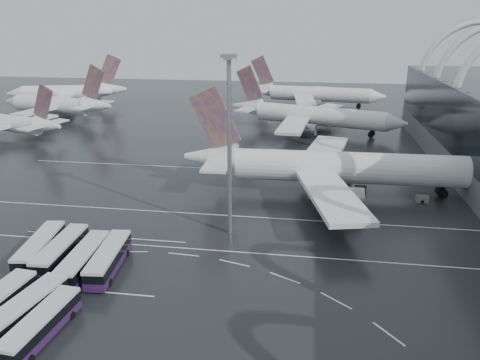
# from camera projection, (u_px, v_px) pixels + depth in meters

# --- Properties ---
(ground) EXTENTS (420.00, 420.00, 0.00)m
(ground) POSITION_uv_depth(u_px,v_px,m) (246.00, 247.00, 75.35)
(ground) COLOR black
(ground) RESTS_ON ground
(lane_marking_near) EXTENTS (120.00, 0.25, 0.01)m
(lane_marking_near) POSITION_uv_depth(u_px,v_px,m) (244.00, 252.00, 73.47)
(lane_marking_near) COLOR silver
(lane_marking_near) RESTS_ON ground
(lane_marking_mid) EXTENTS (120.00, 0.25, 0.01)m
(lane_marking_mid) POSITION_uv_depth(u_px,v_px,m) (255.00, 217.00, 86.56)
(lane_marking_mid) COLOR silver
(lane_marking_mid) RESTS_ON ground
(lane_marking_far) EXTENTS (120.00, 0.25, 0.01)m
(lane_marking_far) POSITION_uv_depth(u_px,v_px,m) (269.00, 171.00, 112.73)
(lane_marking_far) COLOR silver
(lane_marking_far) RESTS_ON ground
(bus_bay_line_south) EXTENTS (28.00, 0.25, 0.01)m
(bus_bay_line_south) POSITION_uv_depth(u_px,v_px,m) (56.00, 288.00, 63.77)
(bus_bay_line_south) COLOR silver
(bus_bay_line_south) RESTS_ON ground
(bus_bay_line_north) EXTENTS (28.00, 0.25, 0.01)m
(bus_bay_line_north) POSITION_uv_depth(u_px,v_px,m) (105.00, 237.00, 78.72)
(bus_bay_line_north) COLOR silver
(bus_bay_line_north) RESTS_ON ground
(airliner_main) EXTENTS (64.80, 57.00, 22.00)m
(airliner_main) POSITION_uv_depth(u_px,v_px,m) (333.00, 168.00, 96.84)
(airliner_main) COLOR white
(airliner_main) RESTS_ON ground
(airliner_gate_b) EXTENTS (57.12, 50.70, 20.25)m
(airliner_gate_b) POSITION_uv_depth(u_px,v_px,m) (311.00, 116.00, 151.02)
(airliner_gate_b) COLOR white
(airliner_gate_b) RESTS_ON ground
(airliner_gate_c) EXTENTS (57.36, 52.50, 20.42)m
(airliner_gate_c) POSITION_uv_depth(u_px,v_px,m) (312.00, 94.00, 193.85)
(airliner_gate_c) COLOR white
(airliner_gate_c) RESTS_ON ground
(jet_remote_west) EXTENTS (39.72, 32.27, 17.52)m
(jet_remote_west) POSITION_uv_depth(u_px,v_px,m) (13.00, 124.00, 142.32)
(jet_remote_west) COLOR white
(jet_remote_west) RESTS_ON ground
(jet_remote_mid) EXTENTS (46.67, 37.79, 20.36)m
(jet_remote_mid) POSITION_uv_depth(u_px,v_px,m) (58.00, 105.00, 168.46)
(jet_remote_mid) COLOR white
(jet_remote_mid) RESTS_ON ground
(jet_remote_far) EXTENTS (48.17, 39.10, 21.19)m
(jet_remote_far) POSITION_uv_depth(u_px,v_px,m) (70.00, 93.00, 195.59)
(jet_remote_far) COLOR white
(jet_remote_far) RESTS_ON ground
(bus_row_near_a) EXTENTS (4.95, 13.77, 3.32)m
(bus_row_near_a) POSITION_uv_depth(u_px,v_px,m) (40.00, 248.00, 71.05)
(bus_row_near_a) COLOR #2C143F
(bus_row_near_a) RESTS_ON ground
(bus_row_near_b) EXTENTS (3.61, 13.49, 3.29)m
(bus_row_near_b) POSITION_uv_depth(u_px,v_px,m) (61.00, 251.00, 70.05)
(bus_row_near_b) COLOR #2C143F
(bus_row_near_b) RESTS_ON ground
(bus_row_near_c) EXTENTS (3.73, 13.64, 3.33)m
(bus_row_near_c) POSITION_uv_depth(u_px,v_px,m) (84.00, 260.00, 67.56)
(bus_row_near_c) COLOR #2C143F
(bus_row_near_c) RESTS_ON ground
(bus_row_near_d) EXTENTS (4.27, 13.57, 3.29)m
(bus_row_near_d) POSITION_uv_depth(u_px,v_px,m) (109.00, 259.00, 67.86)
(bus_row_near_d) COLOR #2C143F
(bus_row_near_d) RESTS_ON ground
(bus_row_far_b) EXTENTS (5.06, 13.62, 3.28)m
(bus_row_far_b) POSITION_uv_depth(u_px,v_px,m) (23.00, 312.00, 55.48)
(bus_row_far_b) COLOR #2C143F
(bus_row_far_b) RESTS_ON ground
(bus_row_far_c) EXTENTS (3.80, 12.61, 3.06)m
(bus_row_far_c) POSITION_uv_depth(u_px,v_px,m) (41.00, 325.00, 53.33)
(bus_row_far_c) COLOR #2C143F
(bus_row_far_c) RESTS_ON ground
(floodlight_mast) EXTENTS (2.28, 2.28, 29.75)m
(floodlight_mast) POSITION_uv_depth(u_px,v_px,m) (229.00, 126.00, 74.16)
(floodlight_mast) COLOR gray
(floodlight_mast) RESTS_ON ground
(gse_cart_belly_a) EXTENTS (2.47, 1.46, 1.35)m
(gse_cart_belly_a) POSITION_uv_depth(u_px,v_px,m) (353.00, 199.00, 93.50)
(gse_cart_belly_a) COLOR gold
(gse_cart_belly_a) RESTS_ON ground
(gse_cart_belly_b) EXTENTS (2.31, 1.37, 1.26)m
(gse_cart_belly_b) POSITION_uv_depth(u_px,v_px,m) (361.00, 187.00, 100.22)
(gse_cart_belly_b) COLOR slate
(gse_cart_belly_b) RESTS_ON ground
(gse_cart_belly_d) EXTENTS (2.42, 1.43, 1.32)m
(gse_cart_belly_d) POSITION_uv_depth(u_px,v_px,m) (422.00, 199.00, 93.60)
(gse_cart_belly_d) COLOR slate
(gse_cart_belly_d) RESTS_ON ground
(gse_cart_belly_e) EXTENTS (2.43, 1.44, 1.33)m
(gse_cart_belly_e) POSITION_uv_depth(u_px,v_px,m) (323.00, 184.00, 102.17)
(gse_cart_belly_e) COLOR gold
(gse_cart_belly_e) RESTS_ON ground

